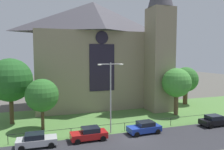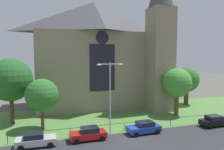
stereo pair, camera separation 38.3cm
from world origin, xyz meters
TOP-DOWN VIEW (x-y plane):
  - ground at (0.00, 10.00)m, footprint 160.00×160.00m
  - road_asphalt at (0.00, -2.00)m, footprint 120.00×8.00m
  - grass_verge at (0.00, 8.00)m, footprint 120.00×20.00m
  - church_building at (0.57, 18.41)m, footprint 23.20×16.20m
  - iron_railing at (-0.20, 2.50)m, footprint 27.72×0.07m
  - tree_right_near at (10.90, 7.37)m, footprint 4.78×4.78m
  - tree_right_far at (17.42, 13.70)m, footprint 4.93×4.93m
  - tree_left_far at (-14.37, 10.62)m, footprint 6.14×6.14m
  - tree_left_near at (-10.23, 6.64)m, footprint 4.33×4.33m
  - streetlamp_near at (-2.14, 2.40)m, footprint 3.37×0.26m
  - parked_car_silver at (-11.05, 0.91)m, footprint 4.26×2.13m
  - parked_car_red at (-5.24, 0.98)m, footprint 4.21×2.04m
  - parked_car_blue at (1.88, 0.99)m, footprint 4.27×2.17m
  - parked_car_black at (12.52, 0.58)m, footprint 4.21×2.03m

SIDE VIEW (x-z plane):
  - ground at x=0.00m, z-range 0.00..0.00m
  - grass_verge at x=0.00m, z-range 0.00..0.01m
  - road_asphalt at x=0.00m, z-range 0.00..0.01m
  - parked_car_silver at x=-11.05m, z-range -0.01..1.50m
  - parked_car_red at x=-5.24m, z-range -0.01..1.50m
  - parked_car_blue at x=1.88m, z-range -0.01..1.50m
  - parked_car_black at x=12.52m, z-range -0.01..1.50m
  - iron_railing at x=-0.20m, z-range 0.40..1.52m
  - tree_left_near at x=-10.23m, z-range 1.19..7.96m
  - tree_right_far at x=17.42m, z-range 1.19..8.65m
  - tree_right_near at x=10.90m, z-range 1.42..9.15m
  - streetlamp_near at x=-2.14m, z-range 1.15..10.09m
  - tree_left_far at x=-14.37m, z-range 1.61..11.02m
  - church_building at x=0.57m, z-range -2.73..23.27m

